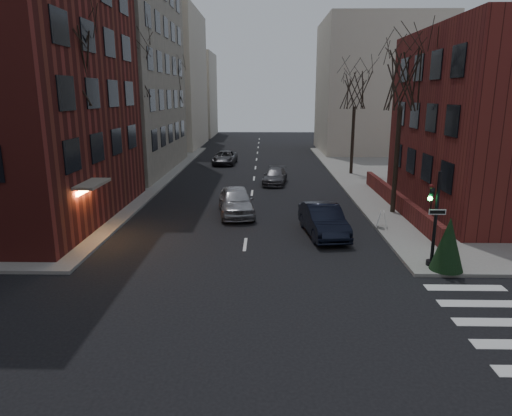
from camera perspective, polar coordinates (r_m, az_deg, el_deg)
The scene contains 20 objects.
ground at distance 11.74m, azimuth -4.11°, elevation -23.64°, with size 160.00×160.00×0.00m, color black.
building_left_tan at distance 47.32m, azimuth -22.82°, elevation 21.34°, with size 18.00×18.00×28.00m, color gray.
low_wall_right at distance 30.16m, azimuth 17.17°, elevation 0.94°, with size 0.35×16.00×1.00m, color maroon.
building_distant_la at distance 66.22m, azimuth -13.28°, elevation 15.29°, with size 14.00×16.00×18.00m, color beige.
building_distant_ra at distance 60.89m, azimuth 14.95°, elevation 14.39°, with size 14.00×14.00×16.00m, color beige.
building_distant_lb at distance 82.43m, azimuth -8.87°, elevation 13.78°, with size 10.00×12.00×14.00m, color beige.
traffic_signal at distance 20.23m, azimuth 21.30°, elevation -2.01°, with size 0.76×0.44×4.00m.
tree_left_a at distance 25.24m, azimuth -22.52°, elevation 15.99°, with size 4.18×4.18×10.26m.
tree_left_b at distance 36.61m, azimuth -14.93°, elevation 16.34°, with size 4.40×4.40×10.80m.
tree_left_c at distance 50.21m, azimuth -10.42°, elevation 14.82°, with size 3.96×3.96×9.72m.
tree_right_a at distance 28.36m, azimuth 17.83°, elevation 15.15°, with size 3.96×3.96×9.72m.
tree_right_b at distance 41.99m, azimuth 12.29°, elevation 14.32°, with size 3.74×3.74×9.18m.
streetlamp_near at distance 32.69m, azimuth -15.30°, elevation 8.42°, with size 0.36×0.36×6.28m.
streetlamp_far at distance 52.14m, azimuth -9.14°, elevation 10.66°, with size 0.36×0.36×6.28m.
parked_sedan at distance 23.92m, azimuth 8.41°, elevation -1.52°, with size 1.71×4.89×1.61m, color black.
car_lane_silver at distance 27.73m, azimuth -2.52°, elevation 0.87°, with size 2.00×4.98×1.70m, color #9B9BA1.
car_lane_gray at distance 37.41m, azimuth 2.38°, elevation 3.97°, with size 1.75×4.30×1.25m, color #45454A.
car_lane_far at distance 48.24m, azimuth -3.92°, elevation 6.30°, with size 2.27×4.91×1.37m, color #3B3A3F.
sandwich_board at distance 25.57m, azimuth 15.47°, elevation -1.37°, with size 0.39×0.55×0.88m, color white.
evergreen_shrub at distance 20.14m, azimuth 22.91°, elevation -4.16°, with size 1.33×1.33×2.22m, color black.
Camera 1 is at (0.95, -9.24, 7.17)m, focal length 32.00 mm.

